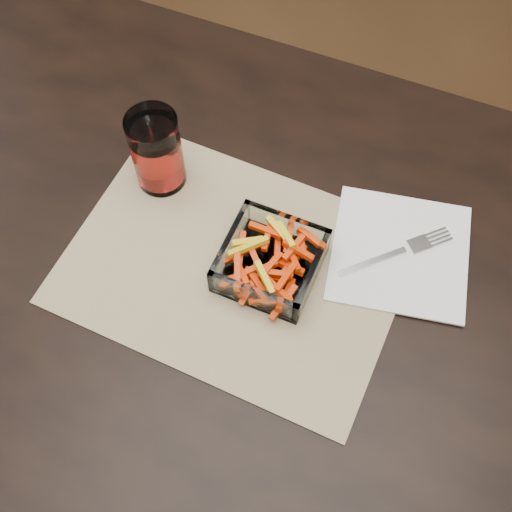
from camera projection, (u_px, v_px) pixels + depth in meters
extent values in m
plane|color=#331E0F|center=(264.00, 430.00, 1.52)|extent=(4.50, 4.50, 0.00)
cube|color=black|center=(270.00, 302.00, 0.88)|extent=(1.60, 0.90, 0.03)
cylinder|color=black|center=(41.00, 127.00, 1.50)|extent=(0.06, 0.06, 0.72)
cube|color=tan|center=(235.00, 265.00, 0.88)|extent=(0.46, 0.35, 0.00)
cube|color=white|center=(270.00, 268.00, 0.88)|extent=(0.13, 0.13, 0.01)
cube|color=white|center=(287.00, 226.00, 0.88)|extent=(0.13, 0.01, 0.05)
cube|color=white|center=(253.00, 298.00, 0.83)|extent=(0.13, 0.01, 0.05)
cube|color=white|center=(230.00, 246.00, 0.87)|extent=(0.01, 0.13, 0.05)
cube|color=white|center=(312.00, 276.00, 0.85)|extent=(0.01, 0.13, 0.05)
cylinder|color=white|center=(157.00, 151.00, 0.90)|extent=(0.07, 0.07, 0.13)
cylinder|color=red|center=(158.00, 157.00, 0.91)|extent=(0.06, 0.06, 0.08)
cube|color=white|center=(400.00, 252.00, 0.89)|extent=(0.22, 0.22, 0.00)
cube|color=silver|center=(372.00, 262.00, 0.88)|extent=(0.08, 0.08, 0.00)
cube|color=silver|center=(419.00, 244.00, 0.89)|extent=(0.04, 0.04, 0.00)
cube|color=silver|center=(435.00, 232.00, 0.90)|extent=(0.03, 0.03, 0.00)
cube|color=silver|center=(438.00, 235.00, 0.90)|extent=(0.03, 0.03, 0.00)
cube|color=silver|center=(440.00, 239.00, 0.90)|extent=(0.03, 0.03, 0.00)
cube|color=silver|center=(442.00, 242.00, 0.89)|extent=(0.03, 0.03, 0.00)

